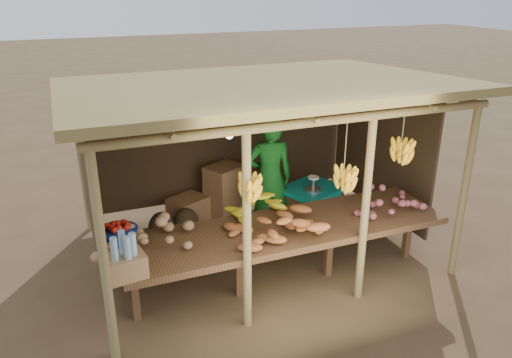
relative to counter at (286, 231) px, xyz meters
name	(u,v)px	position (x,y,z in m)	size (l,w,h in m)	color
ground	(256,249)	(0.00, 0.95, -0.74)	(60.00, 60.00, 0.00)	brown
stall_structure	(260,116)	(0.03, 0.89, 1.17)	(4.70, 3.50, 2.43)	olive
counter	(286,231)	(0.00, 0.00, 0.00)	(3.90, 1.05, 0.80)	brown
potato_heap	(149,234)	(-1.58, 0.06, 0.25)	(1.12, 0.67, 0.37)	#98724E
sweet_potato_heap	(284,221)	(-0.11, -0.19, 0.24)	(1.12, 0.67, 0.36)	#A85B2B
onion_heap	(390,198)	(1.38, -0.09, 0.24)	(0.90, 0.54, 0.36)	#AB535A
banana_pile	(261,202)	(-0.15, 0.40, 0.24)	(0.64, 0.38, 0.35)	yellow
tomato_basin	(118,234)	(-1.87, 0.36, 0.16)	(0.44, 0.44, 0.23)	navy
bottle_box	(125,260)	(-1.90, -0.38, 0.24)	(0.41, 0.34, 0.47)	#A17248
vendor	(270,179)	(0.32, 1.23, 0.17)	(0.66, 0.43, 1.81)	#17691F
tarp_crate	(312,209)	(0.93, 1.09, -0.35)	(1.01, 0.95, 0.95)	brown
carton_stack	(213,198)	(-0.29, 2.01, -0.36)	(1.25, 0.61, 0.86)	#A17248
burlap_sacks	(174,224)	(-0.99, 1.66, -0.51)	(0.74, 0.39, 0.53)	#44331F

